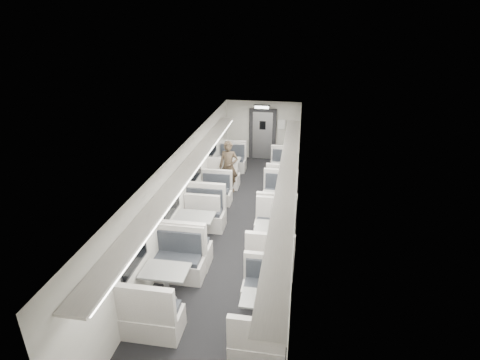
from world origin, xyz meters
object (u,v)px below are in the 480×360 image
(booth_right_a, at_px, (283,174))
(exit_sign, at_px, (262,107))
(booth_right_b, at_px, (278,206))
(booth_right_c, at_px, (273,239))
(passenger, at_px, (229,167))
(booth_left_d, at_px, (166,285))
(booth_left_a, at_px, (228,168))
(vestibule_door, at_px, (262,135))
(booth_left_c, at_px, (195,230))
(booth_left_b, at_px, (211,203))
(booth_right_d, at_px, (262,313))

(booth_right_a, xyz_separation_m, exit_sign, (-1.00, 1.98, 1.91))
(booth_right_b, relative_size, booth_right_c, 0.97)
(booth_right_b, distance_m, passenger, 2.45)
(booth_left_d, xyz_separation_m, booth_right_b, (2.00, 3.93, -0.03))
(booth_left_a, height_order, booth_right_a, booth_left_a)
(booth_right_c, xyz_separation_m, passenger, (-1.77, 3.45, 0.48))
(booth_left_d, xyz_separation_m, vestibule_door, (1.00, 8.88, 0.63))
(booth_left_c, height_order, booth_right_b, booth_left_c)
(booth_left_a, height_order, vestibule_door, vestibule_door)
(booth_left_c, bearing_deg, booth_right_c, -2.76)
(booth_left_b, distance_m, booth_right_c, 2.67)
(booth_right_c, bearing_deg, booth_right_a, 90.00)
(booth_left_b, height_order, passenger, passenger)
(booth_left_a, bearing_deg, booth_right_a, -6.01)
(exit_sign, bearing_deg, booth_right_c, -80.98)
(booth_right_a, height_order, booth_right_b, booth_right_b)
(booth_right_a, bearing_deg, passenger, -154.02)
(booth_right_a, height_order, vestibule_door, vestibule_door)
(booth_right_a, relative_size, booth_right_b, 0.97)
(booth_right_c, relative_size, exit_sign, 3.55)
(booth_left_a, distance_m, exit_sign, 2.78)
(booth_right_b, bearing_deg, booth_left_c, -139.03)
(booth_left_a, bearing_deg, booth_right_c, -66.16)
(booth_left_c, bearing_deg, booth_right_b, 40.97)
(booth_right_c, bearing_deg, booth_right_b, 90.00)
(vestibule_door, bearing_deg, booth_left_c, -98.50)
(booth_right_a, bearing_deg, booth_right_c, -90.00)
(vestibule_door, bearing_deg, booth_right_c, -81.62)
(booth_left_a, distance_m, booth_left_c, 4.43)
(booth_left_c, relative_size, booth_right_a, 1.14)
(booth_left_a, xyz_separation_m, booth_right_d, (2.00, -7.01, -0.03))
(booth_left_d, height_order, exit_sign, exit_sign)
(booth_left_a, xyz_separation_m, passenger, (0.23, -1.07, 0.50))
(booth_right_c, bearing_deg, booth_left_a, 113.84)
(booth_left_b, relative_size, vestibule_door, 0.94)
(passenger, distance_m, vestibule_door, 3.43)
(booth_right_c, distance_m, exit_sign, 6.65)
(booth_right_b, bearing_deg, booth_left_a, 126.61)
(booth_right_c, xyz_separation_m, vestibule_door, (-1.00, 6.79, 0.65))
(booth_left_b, bearing_deg, booth_left_c, -90.00)
(booth_right_c, height_order, exit_sign, exit_sign)
(booth_right_a, height_order, booth_right_d, booth_right_a)
(booth_left_c, bearing_deg, passenger, 86.11)
(booth_right_a, bearing_deg, booth_left_d, -107.32)
(booth_right_a, bearing_deg, booth_right_d, -90.00)
(booth_right_c, bearing_deg, passenger, 117.17)
(booth_left_a, height_order, exit_sign, exit_sign)
(booth_right_b, bearing_deg, booth_right_a, 90.00)
(booth_left_c, xyz_separation_m, exit_sign, (1.00, 6.20, 1.86))
(booth_right_b, height_order, passenger, passenger)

